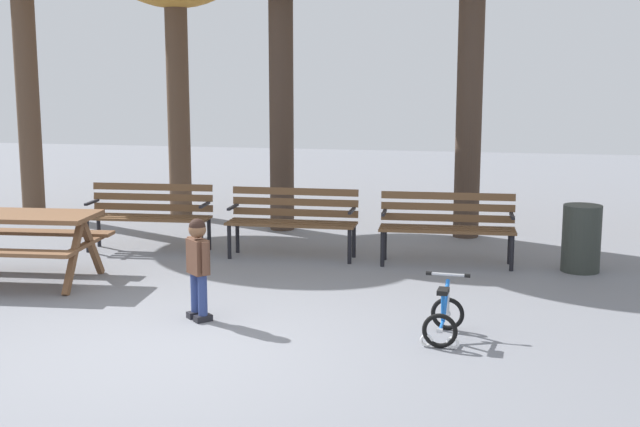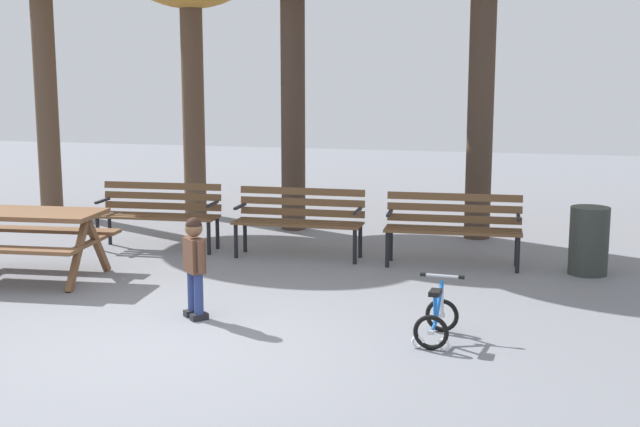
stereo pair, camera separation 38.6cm
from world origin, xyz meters
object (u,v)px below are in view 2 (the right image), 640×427
at_px(park_bench_far_left, 159,210).
at_px(kids_bicycle, 437,318).
at_px(park_bench_left, 299,216).
at_px(picnic_table, 21,226).
at_px(park_bench_right, 453,223).
at_px(trash_bin, 589,241).
at_px(child_standing, 195,260).

distance_m(park_bench_far_left, kids_bicycle, 4.92).
bearing_deg(park_bench_left, picnic_table, -145.28).
distance_m(park_bench_far_left, park_bench_right, 3.80).
xyz_separation_m(park_bench_far_left, trash_bin, (5.34, -0.06, -0.12)).
height_order(park_bench_far_left, child_standing, child_standing).
height_order(park_bench_right, kids_bicycle, park_bench_right).
xyz_separation_m(park_bench_left, kids_bicycle, (2.06, -2.89, -0.31)).
bearing_deg(kids_bicycle, trash_bin, 64.08).
relative_size(kids_bicycle, trash_bin, 0.74).
relative_size(picnic_table, trash_bin, 2.47).
bearing_deg(park_bench_right, child_standing, -127.05).
bearing_deg(child_standing, park_bench_left, 85.63).
bearing_deg(park_bench_far_left, child_standing, -58.93).
bearing_deg(picnic_table, park_bench_right, 22.15).
relative_size(picnic_table, kids_bicycle, 3.31).
xyz_separation_m(park_bench_far_left, kids_bicycle, (3.96, -2.91, -0.31)).
bearing_deg(trash_bin, kids_bicycle, -115.92).
height_order(picnic_table, park_bench_left, park_bench_left).
height_order(kids_bicycle, trash_bin, trash_bin).
relative_size(park_bench_right, child_standing, 1.69).
height_order(picnic_table, child_standing, child_standing).
bearing_deg(picnic_table, child_standing, -20.65).
distance_m(park_bench_right, child_standing, 3.50).
height_order(park_bench_far_left, park_bench_left, same).
distance_m(park_bench_left, park_bench_right, 1.90).
xyz_separation_m(park_bench_right, child_standing, (-2.11, -2.80, 0.05)).
xyz_separation_m(park_bench_left, trash_bin, (3.44, -0.05, -0.12)).
bearing_deg(child_standing, park_bench_far_left, 121.07).
bearing_deg(park_bench_far_left, park_bench_right, -0.16).
height_order(park_bench_far_left, park_bench_right, same).
bearing_deg(park_bench_far_left, picnic_table, -112.59).
xyz_separation_m(park_bench_right, trash_bin, (1.54, -0.05, -0.12)).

